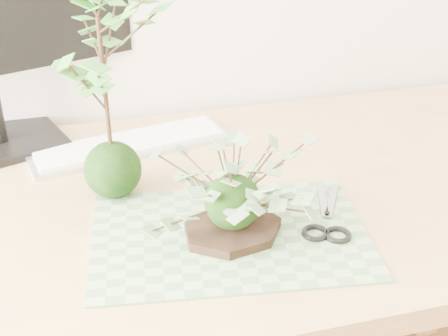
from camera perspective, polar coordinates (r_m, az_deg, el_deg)
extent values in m
cube|color=tan|center=(1.06, -3.18, -3.65)|extent=(1.60, 0.70, 0.04)
cube|color=tan|center=(1.76, 19.30, -5.28)|extent=(0.06, 0.06, 0.70)
cube|color=#507C50|center=(0.96, 0.54, -6.15)|extent=(0.45, 0.33, 0.00)
cylinder|color=black|center=(0.95, 0.78, -5.66)|extent=(0.19, 0.19, 0.01)
sphere|color=black|center=(0.92, 0.80, -3.11)|extent=(0.09, 0.09, 0.09)
sphere|color=black|center=(1.05, -10.13, -0.14)|extent=(0.10, 0.10, 0.10)
cylinder|color=black|center=(0.99, -10.81, 6.88)|extent=(0.01, 0.01, 0.24)
cube|color=silver|center=(1.22, -8.59, 2.05)|extent=(0.40, 0.18, 0.01)
cube|color=white|center=(1.22, -8.61, 2.36)|extent=(0.37, 0.16, 0.01)
cube|color=#91929D|center=(1.04, 7.87, -3.09)|extent=(0.04, 0.10, 0.00)
cube|color=#91929D|center=(1.04, 8.63, -2.97)|extent=(0.06, 0.09, 0.00)
torus|color=black|center=(0.96, 9.58, -6.05)|extent=(0.06, 0.06, 0.01)
torus|color=black|center=(0.97, 11.40, -5.71)|extent=(0.06, 0.06, 0.01)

